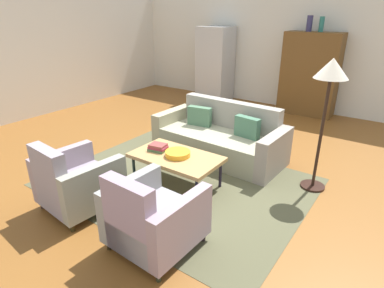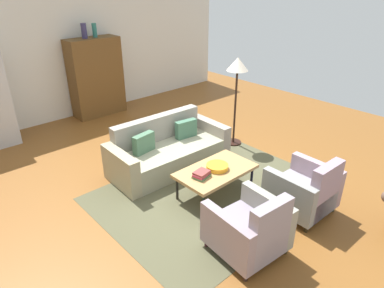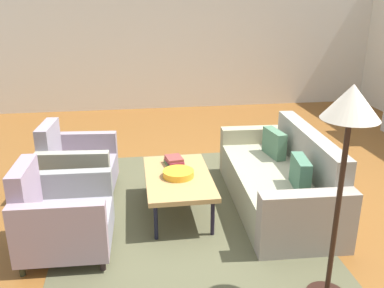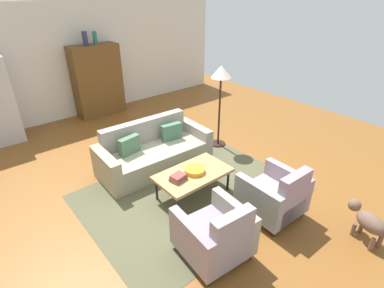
% 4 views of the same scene
% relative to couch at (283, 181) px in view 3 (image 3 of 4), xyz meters
% --- Properties ---
extents(ground_plane, '(10.71, 10.71, 0.00)m').
position_rel_couch_xyz_m(ground_plane, '(-0.06, -0.52, -0.29)').
color(ground_plane, brown).
extents(wall_left, '(0.12, 8.00, 2.80)m').
position_rel_couch_xyz_m(wall_left, '(-4.52, -0.52, 1.11)').
color(wall_left, silver).
rests_on(wall_left, ground).
extents(area_rug, '(3.40, 2.60, 0.01)m').
position_rel_couch_xyz_m(area_rug, '(-0.00, -1.14, -0.28)').
color(area_rug, brown).
rests_on(area_rug, ground).
extents(couch, '(2.13, 0.98, 0.86)m').
position_rel_couch_xyz_m(couch, '(0.00, 0.00, 0.00)').
color(couch, gray).
rests_on(couch, ground).
extents(coffee_table, '(1.20, 0.70, 0.43)m').
position_rel_couch_xyz_m(coffee_table, '(-0.00, -1.19, 0.11)').
color(coffee_table, black).
rests_on(coffee_table, ground).
extents(armchair_left, '(0.87, 0.87, 0.88)m').
position_rel_couch_xyz_m(armchair_left, '(-0.61, -2.35, 0.06)').
color(armchair_left, '#391A1F').
rests_on(armchair_left, ground).
extents(armchair_right, '(0.83, 0.83, 0.88)m').
position_rel_couch_xyz_m(armchair_right, '(0.59, -2.35, 0.06)').
color(armchair_right, '#381F1B').
rests_on(armchair_right, ground).
extents(fruit_bowl, '(0.33, 0.33, 0.07)m').
position_rel_couch_xyz_m(fruit_bowl, '(0.03, -1.19, 0.18)').
color(fruit_bowl, gold).
rests_on(fruit_bowl, coffee_table).
extents(book_stack, '(0.27, 0.23, 0.09)m').
position_rel_couch_xyz_m(book_stack, '(-0.31, -1.20, 0.19)').
color(book_stack, '#4A6C45').
rests_on(book_stack, coffee_table).
extents(floor_lamp, '(0.40, 0.40, 1.72)m').
position_rel_couch_xyz_m(floor_lamp, '(1.56, -0.18, 1.16)').
color(floor_lamp, black).
rests_on(floor_lamp, ground).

